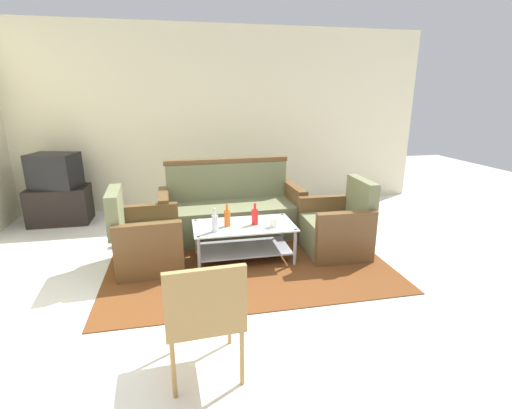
# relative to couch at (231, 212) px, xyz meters

# --- Properties ---
(ground_plane) EXTENTS (14.00, 14.00, 0.00)m
(ground_plane) POSITION_rel_couch_xyz_m (0.15, -1.57, -0.32)
(ground_plane) COLOR white
(wall_back) EXTENTS (6.52, 0.12, 2.80)m
(wall_back) POSITION_rel_couch_xyz_m (0.15, 1.49, 1.08)
(wall_back) COLOR beige
(wall_back) RESTS_ON ground
(rug) EXTENTS (2.97, 2.29, 0.01)m
(rug) POSITION_rel_couch_xyz_m (0.05, -0.75, -0.31)
(rug) COLOR brown
(rug) RESTS_ON ground
(couch) EXTENTS (1.82, 0.79, 0.96)m
(couch) POSITION_rel_couch_xyz_m (0.00, 0.00, 0.00)
(couch) COLOR #6B704C
(couch) RESTS_ON rug
(armchair_left) EXTENTS (0.74, 0.80, 0.85)m
(armchair_left) POSITION_rel_couch_xyz_m (-1.02, -0.74, -0.03)
(armchair_left) COLOR #6B704C
(armchair_left) RESTS_ON rug
(armchair_right) EXTENTS (0.72, 0.78, 0.85)m
(armchair_right) POSITION_rel_couch_xyz_m (1.12, -0.80, -0.03)
(armchair_right) COLOR #6B704C
(armchair_right) RESTS_ON rug
(coffee_table) EXTENTS (1.10, 0.60, 0.40)m
(coffee_table) POSITION_rel_couch_xyz_m (0.03, -0.79, -0.04)
(coffee_table) COLOR silver
(coffee_table) RESTS_ON rug
(bottle_clear) EXTENTS (0.07, 0.07, 0.25)m
(bottle_clear) POSITION_rel_couch_xyz_m (-0.30, -0.94, 0.19)
(bottle_clear) COLOR silver
(bottle_clear) RESTS_ON coffee_table
(bottle_red) EXTENTS (0.07, 0.07, 0.24)m
(bottle_red) POSITION_rel_couch_xyz_m (0.15, -0.80, 0.19)
(bottle_red) COLOR red
(bottle_red) RESTS_ON coffee_table
(bottle_orange) EXTENTS (0.07, 0.07, 0.25)m
(bottle_orange) POSITION_rel_couch_xyz_m (-0.15, -0.80, 0.19)
(bottle_orange) COLOR #D85919
(bottle_orange) RESTS_ON coffee_table
(cup) EXTENTS (0.08, 0.08, 0.10)m
(cup) POSITION_rel_couch_xyz_m (0.33, -0.92, 0.14)
(cup) COLOR silver
(cup) RESTS_ON coffee_table
(tv_stand) EXTENTS (0.80, 0.50, 0.52)m
(tv_stand) POSITION_rel_couch_xyz_m (-2.34, 0.98, -0.06)
(tv_stand) COLOR black
(tv_stand) RESTS_ON ground
(television) EXTENTS (0.69, 0.57, 0.48)m
(television) POSITION_rel_couch_xyz_m (-2.34, 0.98, 0.44)
(television) COLOR black
(television) RESTS_ON tv_stand
(wicker_chair) EXTENTS (0.51, 0.51, 0.84)m
(wicker_chair) POSITION_rel_couch_xyz_m (-0.52, -2.53, 0.18)
(wicker_chair) COLOR #AD844C
(wicker_chair) RESTS_ON ground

